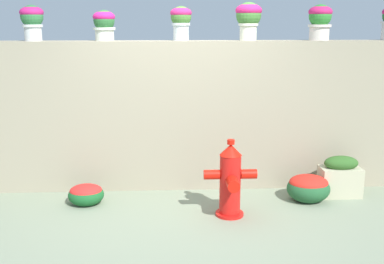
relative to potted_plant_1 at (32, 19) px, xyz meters
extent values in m
plane|color=gray|center=(1.77, -0.94, -2.17)|extent=(24.00, 24.00, 0.00)
cube|color=gray|center=(1.77, 0.00, -1.22)|extent=(6.03, 0.29, 1.91)
cylinder|color=silver|center=(0.00, 0.00, -0.16)|extent=(0.21, 0.21, 0.20)
cylinder|color=silver|center=(0.00, 0.00, -0.08)|extent=(0.24, 0.24, 0.03)
sphere|color=#2F713C|center=(0.00, 0.00, 0.03)|extent=(0.27, 0.27, 0.27)
ellipsoid|color=#BF206A|center=(0.00, 0.00, 0.08)|extent=(0.28, 0.28, 0.15)
cylinder|color=beige|center=(0.86, 0.02, -0.18)|extent=(0.23, 0.23, 0.16)
cylinder|color=beige|center=(0.86, 0.02, -0.12)|extent=(0.27, 0.27, 0.03)
sphere|color=#285D2D|center=(0.86, 0.02, -0.02)|extent=(0.26, 0.26, 0.26)
ellipsoid|color=#C91A69|center=(0.86, 0.02, 0.03)|extent=(0.27, 0.27, 0.14)
cylinder|color=silver|center=(1.81, 0.02, -0.16)|extent=(0.19, 0.19, 0.21)
cylinder|color=silver|center=(1.81, 0.02, -0.06)|extent=(0.23, 0.23, 0.03)
sphere|color=#41722F|center=(1.81, 0.02, 0.03)|extent=(0.25, 0.25, 0.25)
ellipsoid|color=#BF205F|center=(1.81, 0.02, 0.07)|extent=(0.27, 0.27, 0.14)
cylinder|color=beige|center=(2.64, 0.00, -0.16)|extent=(0.21, 0.21, 0.21)
cylinder|color=beige|center=(2.64, 0.00, -0.07)|extent=(0.25, 0.25, 0.03)
sphere|color=#3E7530|center=(2.64, 0.00, 0.05)|extent=(0.31, 0.31, 0.31)
ellipsoid|color=#CB1D5E|center=(2.64, 0.00, 0.10)|extent=(0.33, 0.33, 0.17)
cylinder|color=beige|center=(3.53, -0.03, -0.16)|extent=(0.25, 0.25, 0.20)
cylinder|color=beige|center=(3.53, -0.03, -0.08)|extent=(0.29, 0.29, 0.03)
sphere|color=#2E812F|center=(3.53, -0.03, 0.04)|extent=(0.28, 0.28, 0.28)
ellipsoid|color=#C4205E|center=(3.53, -0.03, 0.09)|extent=(0.29, 0.29, 0.15)
cylinder|color=red|center=(2.32, -0.99, -2.16)|extent=(0.32, 0.32, 0.03)
cylinder|color=red|center=(2.32, -0.99, -1.82)|extent=(0.24, 0.24, 0.71)
cone|color=red|center=(2.32, -0.99, -1.40)|extent=(0.25, 0.25, 0.13)
cylinder|color=red|center=(2.32, -0.99, -1.31)|extent=(0.08, 0.08, 0.05)
cylinder|color=red|center=(2.11, -0.99, -1.69)|extent=(0.18, 0.11, 0.11)
cylinder|color=red|center=(2.53, -0.99, -1.69)|extent=(0.18, 0.11, 0.11)
cylinder|color=red|center=(2.32, -1.21, -1.73)|extent=(0.14, 0.20, 0.14)
ellipsoid|color=#195727|center=(0.64, -0.57, -2.06)|extent=(0.43, 0.39, 0.25)
ellipsoid|color=red|center=(0.64, -0.57, -2.00)|extent=(0.39, 0.34, 0.14)
ellipsoid|color=#21532D|center=(3.34, -0.59, -2.02)|extent=(0.53, 0.47, 0.34)
ellipsoid|color=red|center=(3.34, -0.59, -1.95)|extent=(0.47, 0.42, 0.19)
cube|color=#B5AF8F|center=(3.78, -0.44, -1.99)|extent=(0.50, 0.30, 0.37)
ellipsoid|color=#2C5821|center=(3.78, -0.44, -1.75)|extent=(0.43, 0.25, 0.18)
camera|label=1|loc=(1.63, -6.06, 0.01)|focal=44.92mm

